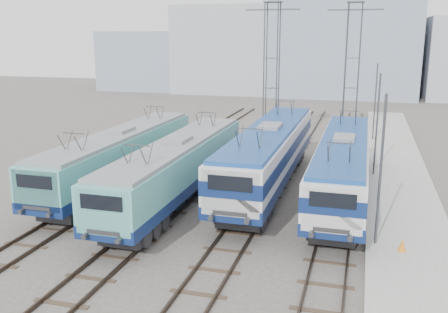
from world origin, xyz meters
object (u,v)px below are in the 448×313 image
locomotive_center_left (177,166)px  mast_mid (377,127)px  locomotive_far_left (120,154)px  locomotive_far_right (343,163)px  mast_rear (375,103)px  locomotive_center_right (269,151)px  catenary_tower_east (352,68)px  mast_front (380,174)px  catenary_tower_west (271,69)px  safety_cone (402,245)px

locomotive_center_left → mast_mid: size_ratio=2.48×
locomotive_far_left → mast_mid: mast_mid is taller
locomotive_far_right → mast_rear: size_ratio=2.51×
locomotive_center_left → locomotive_center_right: locomotive_center_right is taller
catenary_tower_east → mast_rear: bearing=43.6°
mast_rear → mast_mid: bearing=-90.0°
catenary_tower_east → mast_front: bearing=-84.5°
catenary_tower_west → locomotive_center_right: bearing=-79.6°
locomotive_far_left → mast_front: (15.35, -5.43, 1.34)m
locomotive_center_left → catenary_tower_west: 17.11m
mast_mid → locomotive_center_right: bearing=-146.0°
locomotive_far_left → catenary_tower_east: catenary_tower_east is taller
mast_rear → safety_cone: size_ratio=12.28×
locomotive_far_right → locomotive_center_left: bearing=-162.0°
mast_mid → mast_rear: bearing=90.0°
locomotive_far_right → safety_cone: (2.95, -7.14, -1.66)m
safety_cone → catenary_tower_east: bearing=98.1°
mast_front → safety_cone: mast_front is taller
catenary_tower_east → safety_cone: catenary_tower_east is taller
catenary_tower_west → mast_front: catenary_tower_west is taller
locomotive_far_left → catenary_tower_east: 21.68m
locomotive_far_left → safety_cone: (16.45, -6.01, -1.58)m
safety_cone → locomotive_center_left: bearing=160.6°
locomotive_far_left → locomotive_center_left: locomotive_center_left is taller
locomotive_center_left → mast_mid: (10.85, 8.36, 1.33)m
catenary_tower_east → mast_rear: catenary_tower_east is taller
mast_mid → safety_cone: 12.95m
locomotive_center_right → safety_cone: locomotive_center_right is taller
locomotive_far_left → safety_cone: size_ratio=30.32×
locomotive_far_left → mast_mid: 16.75m
locomotive_far_left → locomotive_far_right: bearing=4.8°
locomotive_center_left → mast_front: 11.52m
locomotive_center_right → mast_rear: 17.51m
locomotive_far_left → locomotive_center_left: (4.50, -1.79, 0.01)m
locomotive_far_left → mast_front: mast_front is taller
locomotive_center_right → mast_mid: mast_mid is taller
mast_mid → catenary_tower_west: bearing=137.1°
locomotive_far_left → catenary_tower_west: (6.75, 14.57, 4.48)m
locomotive_center_left → mast_rear: bearing=61.9°
locomotive_center_right → catenary_tower_west: 13.19m
locomotive_center_left → locomotive_far_right: 9.46m
locomotive_far_right → mast_front: bearing=-74.3°
locomotive_center_right → mast_front: mast_front is taller
locomotive_center_left → locomotive_far_right: locomotive_far_right is taller
locomotive_far_left → catenary_tower_east: size_ratio=1.44×
locomotive_far_left → catenary_tower_west: 16.67m
catenary_tower_east → mast_front: (2.10, -22.00, -3.14)m
locomotive_far_left → mast_front: bearing=-19.5°
catenary_tower_east → mast_rear: (2.10, 2.00, -3.14)m
mast_mid → mast_rear: (0.00, 12.00, 0.00)m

